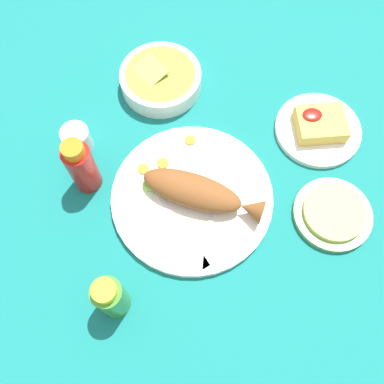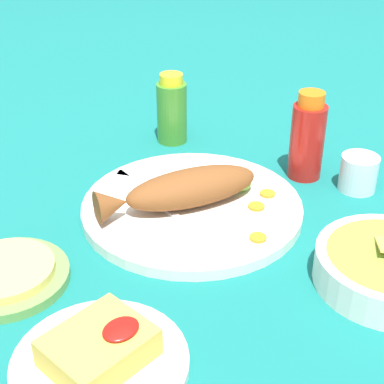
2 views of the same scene
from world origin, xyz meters
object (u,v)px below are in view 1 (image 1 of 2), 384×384
object	(u,v)px
fried_fish	(199,193)
tortilla_plate	(332,214)
side_plate_fries	(318,130)
guacamole_bowl	(161,79)
salt_cup	(78,140)
hot_sauce_bottle_red	(82,167)
main_plate	(192,197)
fork_far	(186,236)
fork_near	(210,232)
hot_sauce_bottle_green	(111,297)

from	to	relation	value
fried_fish	tortilla_plate	distance (m)	0.29
fried_fish	side_plate_fries	distance (m)	0.34
side_plate_fries	guacamole_bowl	bearing A→B (deg)	-24.48
fried_fish	salt_cup	size ratio (longest dim) A/B	4.16
salt_cup	guacamole_bowl	distance (m)	0.25
fried_fish	hot_sauce_bottle_red	size ratio (longest dim) A/B	1.69
main_plate	fork_far	world-z (taller)	fork_far
main_plate	fried_fish	size ratio (longest dim) A/B	1.32
tortilla_plate	salt_cup	bearing A→B (deg)	-21.84
fork_near	hot_sauce_bottle_red	bearing A→B (deg)	-109.61
side_plate_fries	salt_cup	bearing A→B (deg)	-0.70
guacamole_bowl	hot_sauce_bottle_green	bearing A→B (deg)	77.18
main_plate	salt_cup	world-z (taller)	salt_cup
fork_near	fork_far	distance (m)	0.05
hot_sauce_bottle_red	side_plate_fries	bearing A→B (deg)	-170.85
fork_near	salt_cup	bearing A→B (deg)	-120.52
side_plate_fries	guacamole_bowl	size ratio (longest dim) A/B	1.02
hot_sauce_bottle_green	guacamole_bowl	size ratio (longest dim) A/B	0.70
main_plate	hot_sauce_bottle_green	world-z (taller)	hot_sauce_bottle_green
fried_fish	fork_near	size ratio (longest dim) A/B	1.44
hot_sauce_bottle_green	salt_cup	size ratio (longest dim) A/B	2.16
hot_sauce_bottle_red	salt_cup	bearing A→B (deg)	-76.67
hot_sauce_bottle_red	guacamole_bowl	size ratio (longest dim) A/B	0.80
hot_sauce_bottle_green	main_plate	bearing A→B (deg)	-128.67
fork_far	salt_cup	size ratio (longest dim) A/B	2.67
fork_near	tortilla_plate	distance (m)	0.27
tortilla_plate	hot_sauce_bottle_red	bearing A→B (deg)	-13.49
main_plate	tortilla_plate	world-z (taller)	main_plate
main_plate	guacamole_bowl	bearing A→B (deg)	-80.86
fork_far	main_plate	bearing A→B (deg)	139.69
main_plate	fried_fish	distance (m)	0.04
main_plate	hot_sauce_bottle_green	bearing A→B (deg)	51.33
hot_sauce_bottle_red	salt_cup	xyz separation A→B (m)	(0.02, -0.09, -0.05)
main_plate	hot_sauce_bottle_green	size ratio (longest dim) A/B	2.55
fork_near	main_plate	bearing A→B (deg)	-150.44
tortilla_plate	fork_near	bearing A→B (deg)	4.67
main_plate	guacamole_bowl	size ratio (longest dim) A/B	1.78
fork_near	hot_sauce_bottle_green	size ratio (longest dim) A/B	1.34
fork_near	fork_far	size ratio (longest dim) A/B	1.08
salt_cup	main_plate	bearing A→B (deg)	148.05
fork_far	tortilla_plate	distance (m)	0.32
hot_sauce_bottle_red	salt_cup	world-z (taller)	hot_sauce_bottle_red
main_plate	side_plate_fries	world-z (taller)	main_plate
hot_sauce_bottle_green	guacamole_bowl	distance (m)	0.54
hot_sauce_bottle_green	guacamole_bowl	xyz separation A→B (m)	(-0.12, -0.52, -0.04)
fork_far	tortilla_plate	size ratio (longest dim) A/B	1.01
fork_near	salt_cup	size ratio (longest dim) A/B	2.89
hot_sauce_bottle_red	fried_fish	bearing A→B (deg)	164.22
hot_sauce_bottle_green	tortilla_plate	xyz separation A→B (m)	(-0.47, -0.15, -0.06)
main_plate	side_plate_fries	size ratio (longest dim) A/B	1.75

